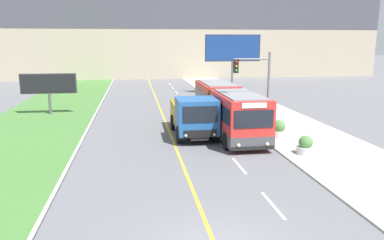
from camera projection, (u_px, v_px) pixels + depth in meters
The scene contains 9 objects.
lane_marking_centre at pixel (214, 213), 13.39m from camera, with size 2.88×140.00×0.01m.
apartment_block_background at pixel (146, 8), 62.52m from camera, with size 80.00×8.04×22.96m.
city_bus at pixel (227, 109), 25.65m from camera, with size 2.62×11.97×2.98m.
dump_truck at pixel (195, 117), 23.49m from camera, with size 2.51×6.23×2.65m.
traffic_light_mast at pixel (258, 85), 22.37m from camera, with size 2.28×0.32×5.41m.
billboard_large at pixel (233, 49), 43.06m from camera, with size 6.49×0.24×6.82m.
billboard_small at pixel (48, 85), 31.10m from camera, with size 4.51×0.24×3.43m.
planter_round_near at pixel (306, 146), 20.09m from camera, with size 0.92×0.92×1.01m.
planter_round_second at pixel (279, 130), 23.69m from camera, with size 1.00×1.00×1.08m.
Camera 1 is at (-2.24, -9.26, 6.01)m, focal length 35.00 mm.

